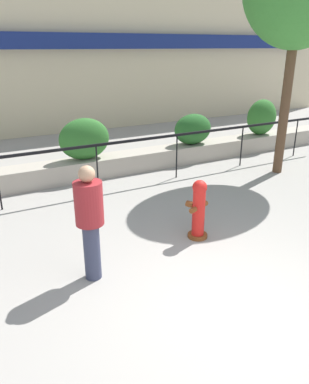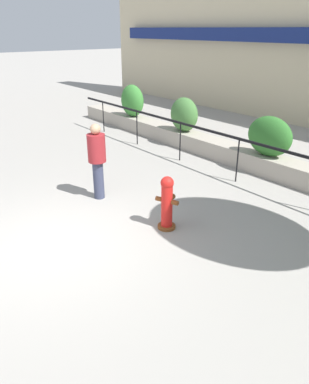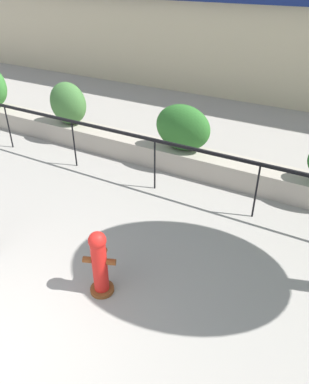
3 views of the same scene
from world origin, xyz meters
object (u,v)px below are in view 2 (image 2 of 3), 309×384
object	(u,v)px
hedge_bush_0	(132,101)
pedestrian	(97,157)
fire_hydrant	(167,202)
hedge_bush_1	(184,115)
hedge_bush_2	(270,136)

from	to	relation	value
hedge_bush_0	pedestrian	xyz separation A→B (m)	(4.78, -4.35, -0.10)
fire_hydrant	pedestrian	bearing A→B (deg)	-171.89
fire_hydrant	pedestrian	world-z (taller)	pedestrian
hedge_bush_0	fire_hydrant	bearing A→B (deg)	-30.62
pedestrian	hedge_bush_1	bearing A→B (deg)	113.46
pedestrian	hedge_bush_0	bearing A→B (deg)	137.73
hedge_bush_0	hedge_bush_1	size ratio (longest dim) A/B	1.08
hedge_bush_1	pedestrian	world-z (taller)	pedestrian
hedge_bush_0	hedge_bush_1	xyz separation A→B (m)	(2.90, 0.00, -0.05)
hedge_bush_1	fire_hydrant	distance (m)	5.68
hedge_bush_0	hedge_bush_1	bearing A→B (deg)	0.00
fire_hydrant	hedge_bush_2	bearing A→B (deg)	99.31
hedge_bush_0	pedestrian	bearing A→B (deg)	-42.27
hedge_bush_0	hedge_bush_2	xyz separation A→B (m)	(6.18, 0.00, -0.07)
hedge_bush_2	pedestrian	xyz separation A→B (m)	(-1.40, -4.35, -0.03)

